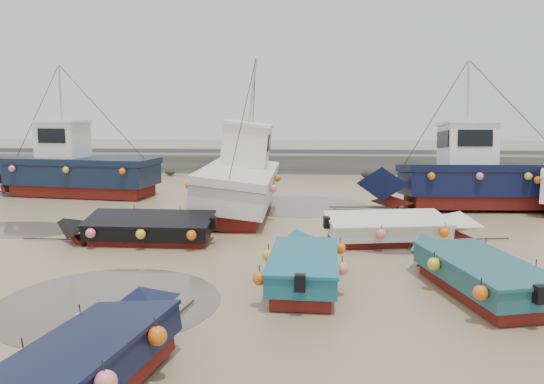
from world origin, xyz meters
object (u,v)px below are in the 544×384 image
Objects in this scene: dinghy_1 at (97,353)px; dinghy_2 at (304,261)px; dinghy_6 at (474,268)px; cabin_boat_2 at (476,178)px; dinghy_4 at (139,225)px; person at (218,219)px; dinghy_5 at (397,226)px; cabin_boat_1 at (238,179)px; cabin_boat_0 at (71,168)px.

dinghy_1 is 5.88m from dinghy_2.
dinghy_6 is 0.58× the size of cabin_boat_2.
dinghy_6 is at bearing -1.04° from dinghy_2.
cabin_boat_2 is (12.35, 6.55, 0.78)m from dinghy_4.
dinghy_1 is at bearing -158.61° from dinghy_6.
dinghy_2 is 0.94× the size of dinghy_6.
person is (-10.48, -2.81, -1.33)m from cabin_boat_2.
dinghy_1 is at bearing -119.48° from dinghy_2.
dinghy_1 and dinghy_5 have the same top height.
dinghy_5 is (2.90, 4.20, -0.01)m from dinghy_2.
cabin_boat_1 is at bearing -22.54° from dinghy_4.
cabin_boat_0 is (-11.42, 12.56, 0.78)m from dinghy_2.
dinghy_4 and dinghy_5 have the same top height.
dinghy_6 is at bearing 45.23° from dinghy_1.
cabin_boat_2 is at bearing 57.18° from dinghy_2.
dinghy_5 is 0.55× the size of cabin_boat_1.
cabin_boat_2 reaches higher than dinghy_4.
dinghy_5 is at bearing -112.39° from cabin_boat_0.
cabin_boat_0 is at bearing 126.16° from dinghy_1.
cabin_boat_1 is at bearing 112.14° from dinghy_6.
cabin_boat_2 is at bearing -89.20° from cabin_boat_0.
cabin_boat_1 is 9.96m from cabin_boat_2.
person is at bearing -114.51° from cabin_boat_0.
dinghy_5 is 7.07m from person.
cabin_boat_0 is 9.65m from person.
dinghy_4 is 9.95m from dinghy_6.
dinghy_2 and dinghy_6 have the same top height.
dinghy_2 is 16.99m from cabin_boat_0.
dinghy_4 is at bearing 115.01° from cabin_boat_2.
dinghy_6 is at bearing -121.86° from cabin_boat_0.
cabin_boat_0 is 0.99× the size of cabin_boat_2.
dinghy_6 is 0.56× the size of cabin_boat_1.
dinghy_1 is 12.47m from person.
dinghy_5 is 0.57× the size of cabin_boat_2.
dinghy_2 is at bearing -124.50° from dinghy_4.
dinghy_1 and dinghy_4 have the same top height.
cabin_boat_0 is at bearing 134.26° from dinghy_2.
cabin_boat_1 is at bearing 99.63° from dinghy_1.
dinghy_6 reaches higher than person.
cabin_boat_0 is at bearing 127.16° from dinghy_6.
cabin_boat_2 is (10.20, 15.27, 0.78)m from dinghy_1.
dinghy_5 and dinghy_6 have the same top height.
dinghy_4 is 6.16m from cabin_boat_1.
dinghy_2 is 5.10m from dinghy_5.
dinghy_1 is 18.38m from cabin_boat_2.
dinghy_2 is at bearing 69.29° from dinghy_1.
cabin_boat_0 is (-8.34, 17.58, 0.78)m from dinghy_1.
person is at bearing -126.98° from dinghy_5.
dinghy_1 and dinghy_2 have the same top height.
dinghy_1 is 14.35m from cabin_boat_1.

